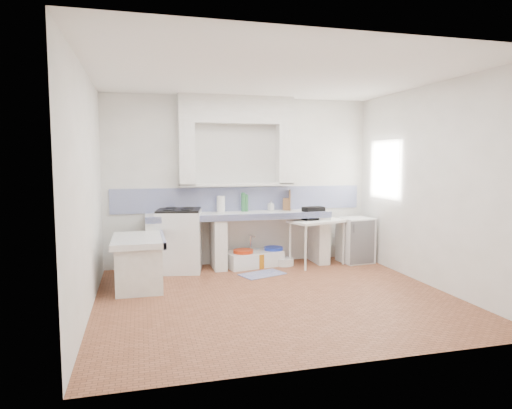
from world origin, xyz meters
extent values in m
plane|color=#945437|center=(0.00, 0.00, 0.00)|extent=(4.50, 4.50, 0.00)
plane|color=white|center=(0.00, 0.00, 2.80)|extent=(4.50, 4.50, 0.00)
plane|color=white|center=(0.00, 2.00, 1.40)|extent=(4.50, 0.00, 4.50)
plane|color=white|center=(0.00, -2.00, 1.40)|extent=(4.50, 0.00, 4.50)
plane|color=white|center=(-2.25, 0.00, 1.40)|extent=(0.00, 4.50, 4.50)
plane|color=white|center=(2.25, 0.00, 1.40)|extent=(0.00, 4.50, 4.50)
cube|color=white|center=(-0.10, 1.88, 2.58)|extent=(1.90, 0.25, 0.45)
cube|color=#3B2513|center=(2.42, 1.20, 1.60)|extent=(0.35, 0.86, 1.06)
cube|color=white|center=(2.28, 1.20, 1.98)|extent=(0.01, 0.84, 0.24)
cube|color=white|center=(-0.10, 1.70, 0.86)|extent=(3.00, 0.60, 0.08)
cube|color=navy|center=(-0.10, 1.42, 0.86)|extent=(3.00, 0.04, 0.10)
cube|color=white|center=(-1.50, 1.70, 0.41)|extent=(0.20, 0.55, 0.82)
cube|color=white|center=(-0.45, 1.70, 0.41)|extent=(0.20, 0.55, 0.82)
cube|color=white|center=(1.30, 1.70, 0.41)|extent=(0.20, 0.55, 0.82)
cube|color=white|center=(-1.70, 0.90, 0.66)|extent=(0.70, 1.10, 0.08)
cube|color=white|center=(-1.70, 0.90, 0.31)|extent=(0.60, 1.00, 0.62)
cube|color=navy|center=(-1.37, 0.90, 0.66)|extent=(0.04, 1.10, 0.10)
cube|color=navy|center=(0.00, 1.99, 1.10)|extent=(4.27, 0.03, 0.40)
cube|color=white|center=(-1.08, 1.68, 0.48)|extent=(0.79, 0.77, 0.96)
cube|color=white|center=(0.13, 1.70, 0.11)|extent=(1.00, 0.68, 0.22)
cube|color=white|center=(1.18, 1.50, 0.38)|extent=(1.03, 0.76, 0.04)
cube|color=white|center=(1.91, 1.54, 0.39)|extent=(0.55, 0.55, 0.77)
cylinder|color=red|center=(-0.06, 1.59, 0.15)|extent=(0.41, 0.41, 0.30)
cylinder|color=#BF6C0E|center=(0.19, 1.58, 0.12)|extent=(0.33, 0.33, 0.23)
cylinder|color=#1E37C1|center=(0.49, 1.71, 0.15)|extent=(0.34, 0.34, 0.30)
cylinder|color=white|center=(0.65, 1.62, 0.06)|extent=(0.39, 0.39, 0.12)
cylinder|color=silver|center=(-0.11, 1.85, 0.14)|extent=(0.09, 0.09, 0.28)
cylinder|color=silver|center=(0.24, 1.83, 0.13)|extent=(0.09, 0.09, 0.26)
cube|color=black|center=(1.13, 1.55, 0.87)|extent=(0.38, 0.26, 0.22)
cylinder|color=#2C6739|center=(0.00, 1.85, 1.06)|extent=(0.09, 0.09, 0.32)
cylinder|color=#2C6739|center=(0.05, 1.85, 1.04)|extent=(0.08, 0.08, 0.29)
cube|color=brown|center=(0.75, 1.85, 1.00)|extent=(0.13, 0.12, 0.21)
cube|color=brown|center=(0.82, 1.85, 1.07)|extent=(0.09, 0.24, 0.34)
cylinder|color=white|center=(-0.38, 1.85, 1.03)|extent=(0.16, 0.16, 0.27)
imported|color=white|center=(0.48, 1.85, 0.99)|extent=(0.11, 0.11, 0.18)
cube|color=navy|center=(0.13, 1.12, 0.01)|extent=(0.76, 0.59, 0.01)
camera|label=1|loc=(-1.66, -5.40, 1.76)|focal=31.45mm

